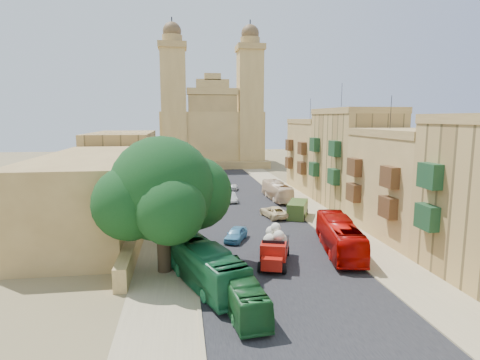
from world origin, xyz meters
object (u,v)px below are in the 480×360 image
object	(u,v)px
car_blue_a	(236,234)
pedestrian_a	(325,221)
bus_green_south	(239,290)
car_white_b	(234,187)
street_tree_c	(169,178)
bus_cream_east	(277,191)
street_tree_d	(171,166)
pedestrian_c	(326,226)
street_tree_b	(166,192)
olive_pickup	(298,210)
street_tree_a	(162,212)
car_cream	(274,212)
ficus_tree	(164,193)
car_dkblue	(209,183)
car_blue_b	(204,172)
church	(211,129)
bus_green_north	(203,264)
bus_red_east	(339,236)
red_truck	(275,247)
car_white_a	(230,197)

from	to	relation	value
car_blue_a	pedestrian_a	world-z (taller)	pedestrian_a
bus_green_south	car_white_b	xyz separation A→B (m)	(5.43, 43.64, -0.65)
street_tree_c	bus_cream_east	xyz separation A→B (m)	(16.50, -4.93, -1.67)
street_tree_d	pedestrian_c	world-z (taller)	street_tree_d
street_tree_b	pedestrian_c	distance (m)	20.99
car_blue_a	street_tree_d	bearing A→B (deg)	125.87
bus_green_south	car_blue_a	distance (m)	14.70
pedestrian_c	olive_pickup	bearing A→B (deg)	173.44
street_tree_b	bus_cream_east	distance (m)	18.03
street_tree_a	street_tree_d	bearing A→B (deg)	90.00
street_tree_b	car_cream	xyz separation A→B (m)	(13.52, -3.65, -2.29)
street_tree_b	street_tree_d	size ratio (longest dim) A/B	0.86
ficus_tree	street_tree_c	size ratio (longest dim) A/B	2.44
car_dkblue	car_blue_b	world-z (taller)	car_blue_b
church	bus_cream_east	bearing A→B (deg)	-82.21
street_tree_a	bus_green_south	bearing A→B (deg)	-69.73
street_tree_b	street_tree_c	bearing A→B (deg)	90.00
church	bus_green_north	world-z (taller)	church
pedestrian_a	olive_pickup	bearing A→B (deg)	-74.83
car_dkblue	pedestrian_c	size ratio (longest dim) A/B	2.65
street_tree_b	bus_red_east	world-z (taller)	street_tree_b
church	bus_cream_east	size ratio (longest dim) A/B	3.72
bus_cream_east	pedestrian_c	distance (m)	18.50
street_tree_c	bus_green_north	distance (m)	35.20
red_truck	bus_green_south	size ratio (longest dim) A/B	0.72
pedestrian_a	bus_green_south	bearing A→B (deg)	51.20
bus_green_south	car_cream	world-z (taller)	bus_green_south
ficus_tree	car_white_a	size ratio (longest dim) A/B	2.63
red_truck	pedestrian_c	size ratio (longest dim) A/B	3.84
ficus_tree	street_tree_c	world-z (taller)	ficus_tree
street_tree_b	street_tree_c	size ratio (longest dim) A/B	0.99
car_dkblue	ficus_tree	bearing A→B (deg)	-117.30
church	car_blue_b	distance (m)	21.22
bus_cream_east	car_blue_a	bearing A→B (deg)	62.25
car_white_a	car_cream	size ratio (longest dim) A/B	0.83
bus_green_north	pedestrian_a	world-z (taller)	bus_green_north
street_tree_b	car_blue_b	size ratio (longest dim) A/B	1.17
bus_green_south	car_blue_a	bearing A→B (deg)	76.61
bus_green_north	bus_cream_east	world-z (taller)	bus_green_north
pedestrian_a	pedestrian_c	xyz separation A→B (m)	(-0.77, -2.28, 0.02)
street_tree_a	red_truck	size ratio (longest dim) A/B	0.75
street_tree_d	bus_green_south	bearing A→B (deg)	-83.73
bus_red_east	car_cream	xyz separation A→B (m)	(-2.98, 13.96, -0.85)
street_tree_d	car_blue_a	distance (m)	37.50
ficus_tree	street_tree_a	size ratio (longest dim) A/B	2.41
street_tree_d	car_blue_b	bearing A→B (deg)	58.99
street_tree_a	car_dkblue	xyz separation A→B (m)	(7.07, 32.91, -2.46)
olive_pickup	bus_red_east	size ratio (longest dim) A/B	0.47
bus_green_north	bus_cream_east	distance (m)	32.76
bus_green_north	car_white_a	bearing A→B (deg)	59.45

